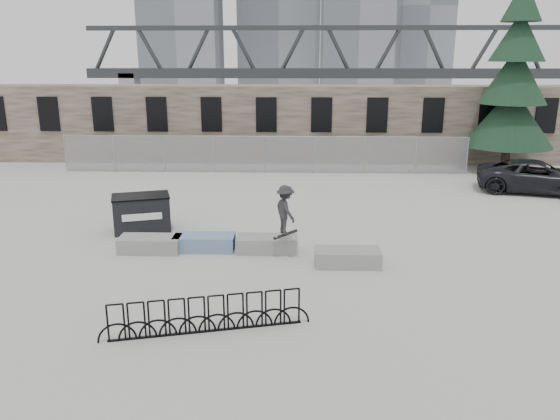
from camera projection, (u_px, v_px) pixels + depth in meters
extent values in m
plane|color=#BABAB5|center=(242.00, 251.00, 18.00)|extent=(120.00, 120.00, 0.00)
cube|color=brown|center=(268.00, 123.00, 33.01)|extent=(36.00, 2.50, 4.50)
cube|color=black|center=(49.00, 114.00, 32.00)|extent=(1.20, 0.12, 2.00)
cube|color=black|center=(103.00, 114.00, 31.90)|extent=(1.20, 0.12, 2.00)
cube|color=black|center=(157.00, 114.00, 31.80)|extent=(1.20, 0.12, 2.00)
cube|color=black|center=(211.00, 115.00, 31.71)|extent=(1.20, 0.12, 2.00)
cube|color=black|center=(266.00, 115.00, 31.61)|extent=(1.20, 0.12, 2.00)
cube|color=black|center=(322.00, 115.00, 31.51)|extent=(1.20, 0.12, 2.00)
cube|color=black|center=(377.00, 115.00, 31.41)|extent=(1.20, 0.12, 2.00)
cube|color=black|center=(433.00, 115.00, 31.32)|extent=(1.20, 0.12, 2.00)
cube|color=black|center=(489.00, 115.00, 31.22)|extent=(1.20, 0.12, 2.00)
cube|color=black|center=(546.00, 116.00, 31.12)|extent=(1.20, 0.12, 2.00)
cylinder|color=gray|center=(65.00, 154.00, 30.08)|extent=(0.06, 0.06, 2.00)
cylinder|color=gray|center=(115.00, 154.00, 30.00)|extent=(0.06, 0.06, 2.00)
cylinder|color=gray|center=(164.00, 154.00, 29.91)|extent=(0.06, 0.06, 2.00)
cylinder|color=gray|center=(214.00, 154.00, 29.83)|extent=(0.06, 0.06, 2.00)
cylinder|color=gray|center=(264.00, 155.00, 29.75)|extent=(0.06, 0.06, 2.00)
cylinder|color=gray|center=(314.00, 155.00, 29.66)|extent=(0.06, 0.06, 2.00)
cylinder|color=gray|center=(365.00, 155.00, 29.58)|extent=(0.06, 0.06, 2.00)
cylinder|color=gray|center=(416.00, 155.00, 29.49)|extent=(0.06, 0.06, 2.00)
cylinder|color=gray|center=(467.00, 156.00, 29.41)|extent=(0.06, 0.06, 2.00)
cube|color=#99999E|center=(264.00, 155.00, 29.75)|extent=(22.00, 0.02, 2.00)
cylinder|color=gray|center=(264.00, 136.00, 29.47)|extent=(22.00, 0.04, 0.04)
cube|color=gray|center=(150.00, 244.00, 17.91)|extent=(2.00, 0.90, 0.51)
cube|color=#2D471E|center=(150.00, 239.00, 17.86)|extent=(1.76, 0.66, 0.10)
cube|color=#3968AB|center=(204.00, 242.00, 18.07)|extent=(2.00, 0.90, 0.51)
cube|color=#2D471E|center=(204.00, 237.00, 18.02)|extent=(1.76, 0.66, 0.10)
cube|color=gray|center=(267.00, 244.00, 17.92)|extent=(2.00, 0.90, 0.51)
cube|color=#2D471E|center=(267.00, 238.00, 17.86)|extent=(1.76, 0.66, 0.10)
cube|color=gray|center=(348.00, 258.00, 16.72)|extent=(2.00, 0.90, 0.51)
cube|color=#2D471E|center=(348.00, 252.00, 16.67)|extent=(1.76, 0.66, 0.10)
cube|color=black|center=(142.00, 214.00, 19.95)|extent=(2.25, 1.72, 1.29)
cube|color=black|center=(140.00, 196.00, 19.77)|extent=(2.31, 1.78, 0.06)
cube|color=white|center=(142.00, 217.00, 19.37)|extent=(1.33, 0.43, 0.25)
cube|color=black|center=(207.00, 331.00, 12.75)|extent=(4.39, 1.13, 0.04)
torus|color=black|center=(116.00, 323.00, 12.23)|extent=(0.88, 0.26, 0.89)
torus|color=black|center=(137.00, 321.00, 12.32)|extent=(0.88, 0.26, 0.89)
torus|color=black|center=(157.00, 319.00, 12.41)|extent=(0.88, 0.26, 0.89)
torus|color=black|center=(177.00, 317.00, 12.50)|extent=(0.88, 0.26, 0.89)
torus|color=black|center=(197.00, 315.00, 12.59)|extent=(0.88, 0.26, 0.89)
torus|color=black|center=(216.00, 313.00, 12.67)|extent=(0.88, 0.26, 0.89)
torus|color=black|center=(236.00, 312.00, 12.76)|extent=(0.88, 0.26, 0.89)
torus|color=black|center=(255.00, 310.00, 12.85)|extent=(0.88, 0.26, 0.89)
torus|color=black|center=(273.00, 308.00, 12.94)|extent=(0.88, 0.26, 0.89)
torus|color=black|center=(292.00, 306.00, 13.03)|extent=(0.88, 0.26, 0.89)
cylinder|color=#38281E|center=(506.00, 150.00, 30.15)|extent=(0.50, 0.50, 2.34)
cone|color=black|center=(510.00, 117.00, 29.65)|extent=(4.72, 4.72, 3.20)
cone|color=black|center=(515.00, 75.00, 29.05)|extent=(3.55, 3.55, 3.00)
cone|color=black|center=(519.00, 36.00, 28.50)|extent=(2.88, 2.88, 2.60)
cube|color=slate|center=(425.00, 7.00, 104.42)|extent=(10.00, 10.00, 30.00)
cube|color=#2D3033|center=(362.00, 73.00, 69.47)|extent=(70.00, 3.00, 1.20)
cube|color=#2D3033|center=(364.00, 28.00, 67.96)|extent=(70.00, 0.60, 0.60)
cube|color=gray|center=(130.00, 89.00, 70.94)|extent=(2.00, 3.00, 4.00)
imported|color=black|center=(538.00, 177.00, 25.52)|extent=(5.87, 3.83, 1.50)
imported|color=#29292C|center=(285.00, 210.00, 16.98)|extent=(0.98, 1.16, 1.56)
cube|color=black|center=(285.00, 235.00, 17.20)|extent=(0.79, 0.30, 0.29)
cylinder|color=beige|center=(276.00, 237.00, 17.16)|extent=(0.06, 0.03, 0.06)
cylinder|color=beige|center=(277.00, 235.00, 17.29)|extent=(0.06, 0.03, 0.06)
cylinder|color=beige|center=(294.00, 237.00, 17.14)|extent=(0.06, 0.03, 0.06)
cylinder|color=beige|center=(294.00, 235.00, 17.28)|extent=(0.06, 0.03, 0.06)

